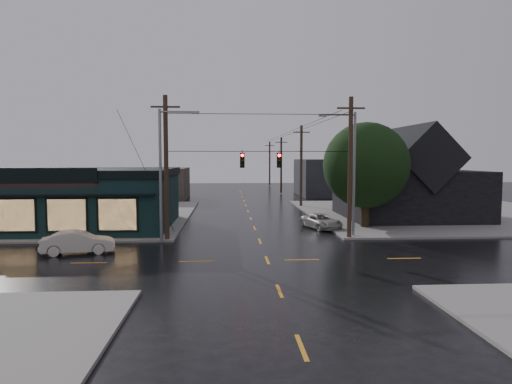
{
  "coord_description": "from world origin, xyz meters",
  "views": [
    {
      "loc": [
        -2.28,
        -25.56,
        5.85
      ],
      "look_at": [
        -0.36,
        4.48,
        3.58
      ],
      "focal_mm": 32.0,
      "sensor_mm": 36.0,
      "label": 1
    }
  ],
  "objects": [
    {
      "name": "corner_tree",
      "position": [
        9.12,
        11.24,
        5.23
      ],
      "size": [
        7.06,
        7.06,
        8.62
      ],
      "color": "black",
      "rests_on": "ground"
    },
    {
      "name": "bg_building_east",
      "position": [
        16.0,
        45.0,
        2.8
      ],
      "size": [
        14.0,
        12.0,
        5.6
      ],
      "primitive_type": "cube",
      "color": "black",
      "rests_on": "ground"
    },
    {
      "name": "suv_silver",
      "position": [
        5.5,
        11.41,
        0.61
      ],
      "size": [
        3.28,
        4.8,
        1.22
      ],
      "primitive_type": "imported",
      "rotation": [
        0.0,
        0.0,
        0.31
      ],
      "color": "#ADACA0",
      "rests_on": "ground"
    },
    {
      "name": "ground_plane",
      "position": [
        0.0,
        0.0,
        0.0
      ],
      "size": [
        160.0,
        160.0,
        0.0
      ],
      "primitive_type": "plane",
      "color": "black"
    },
    {
      "name": "utility_pole_far_a",
      "position": [
        6.5,
        28.0,
        0.0
      ],
      "size": [
        2.0,
        0.32,
        9.65
      ],
      "primitive_type": null,
      "color": "black",
      "rests_on": "ground"
    },
    {
      "name": "sidewalk_nw",
      "position": [
        -20.0,
        20.0,
        0.07
      ],
      "size": [
        28.0,
        28.0,
        0.15
      ],
      "primitive_type": "cube",
      "color": "gray",
      "rests_on": "ground"
    },
    {
      "name": "ne_building",
      "position": [
        15.0,
        17.0,
        4.47
      ],
      "size": [
        12.6,
        11.6,
        8.75
      ],
      "color": "black",
      "rests_on": "ground"
    },
    {
      "name": "utility_pole_far_b",
      "position": [
        6.5,
        48.0,
        0.0
      ],
      "size": [
        2.0,
        0.32,
        9.15
      ],
      "primitive_type": null,
      "color": "black",
      "rests_on": "ground"
    },
    {
      "name": "utility_pole_far_c",
      "position": [
        6.5,
        68.0,
        0.0
      ],
      "size": [
        2.0,
        0.32,
        9.15
      ],
      "primitive_type": null,
      "color": "black",
      "rests_on": "ground"
    },
    {
      "name": "streetlight_ne",
      "position": [
        7.0,
        7.2,
        0.0
      ],
      "size": [
        5.4,
        0.3,
        9.15
      ],
      "primitive_type": null,
      "color": "slate",
      "rests_on": "ground"
    },
    {
      "name": "span_signal_assembly",
      "position": [
        0.1,
        6.5,
        5.7
      ],
      "size": [
        13.0,
        0.48,
        1.23
      ],
      "color": "black",
      "rests_on": "ground"
    },
    {
      "name": "bg_building_west",
      "position": [
        -14.0,
        40.0,
        2.2
      ],
      "size": [
        12.0,
        10.0,
        4.4
      ],
      "primitive_type": "cube",
      "color": "#3C342C",
      "rests_on": "ground"
    },
    {
      "name": "utility_pole_ne",
      "position": [
        6.5,
        6.5,
        0.0
      ],
      "size": [
        2.0,
        0.32,
        10.15
      ],
      "primitive_type": null,
      "color": "black",
      "rests_on": "ground"
    },
    {
      "name": "pizza_shop",
      "position": [
        -15.0,
        12.94,
        2.56
      ],
      "size": [
        16.3,
        12.34,
        4.9
      ],
      "color": "black",
      "rests_on": "ground"
    },
    {
      "name": "sidewalk_ne",
      "position": [
        20.0,
        20.0,
        0.07
      ],
      "size": [
        28.0,
        28.0,
        0.15
      ],
      "primitive_type": "cube",
      "color": "gray",
      "rests_on": "ground"
    },
    {
      "name": "sedan_cream",
      "position": [
        -11.37,
        2.55,
        0.7
      ],
      "size": [
        4.48,
        2.34,
        1.41
      ],
      "primitive_type": "imported",
      "rotation": [
        0.0,
        0.0,
        1.78
      ],
      "color": "beige",
      "rests_on": "ground"
    },
    {
      "name": "utility_pole_nw",
      "position": [
        -6.5,
        6.5,
        0.0
      ],
      "size": [
        2.0,
        0.32,
        10.15
      ],
      "primitive_type": null,
      "color": "black",
      "rests_on": "ground"
    },
    {
      "name": "streetlight_nw",
      "position": [
        -6.8,
        5.8,
        0.0
      ],
      "size": [
        5.4,
        0.3,
        9.15
      ],
      "primitive_type": null,
      "color": "slate",
      "rests_on": "ground"
    }
  ]
}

